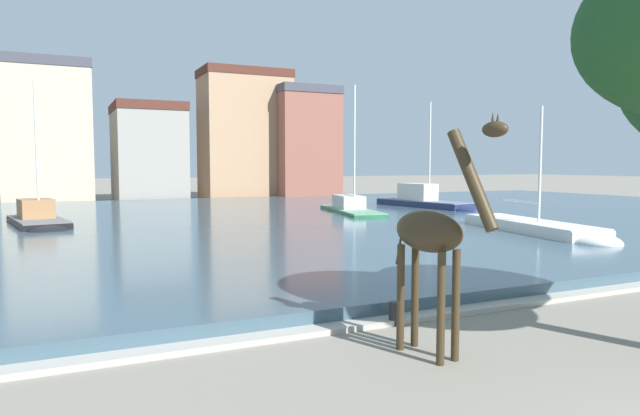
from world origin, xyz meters
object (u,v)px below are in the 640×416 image
at_px(giraffe_statue, 434,236).
at_px(sailboat_black, 39,223).
at_px(mooring_bollard, 394,313).
at_px(sailboat_white, 542,232).
at_px(sailboat_green, 354,212).
at_px(sailboat_navy, 428,204).

height_order(giraffe_statue, sailboat_black, sailboat_black).
bearing_deg(giraffe_statue, mooring_bollard, 76.36).
relative_size(sailboat_black, sailboat_white, 0.81).
height_order(sailboat_white, sailboat_green, sailboat_green).
bearing_deg(giraffe_statue, sailboat_white, 37.33).
bearing_deg(sailboat_black, sailboat_navy, 4.37).
xyz_separation_m(giraffe_statue, sailboat_navy, (18.11, 25.11, -1.51)).
bearing_deg(sailboat_green, sailboat_navy, 15.29).
xyz_separation_m(giraffe_statue, sailboat_black, (-6.83, 23.20, -1.61)).
height_order(sailboat_white, sailboat_navy, sailboat_navy).
xyz_separation_m(sailboat_green, mooring_bollard, (-10.50, -21.17, -0.23)).
distance_m(giraffe_statue, sailboat_green, 25.69).
bearing_deg(sailboat_green, mooring_bollard, -116.38).
distance_m(sailboat_green, mooring_bollard, 23.63).
height_order(giraffe_statue, sailboat_white, sailboat_white).
bearing_deg(sailboat_navy, mooring_bollard, -127.33).
relative_size(sailboat_white, sailboat_green, 0.98).
distance_m(giraffe_statue, sailboat_black, 24.24).
bearing_deg(giraffe_statue, sailboat_green, 64.63).
bearing_deg(mooring_bollard, giraffe_statue, -103.64).
bearing_deg(mooring_bollard, sailboat_green, 63.62).
bearing_deg(sailboat_green, giraffe_statue, -115.37).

